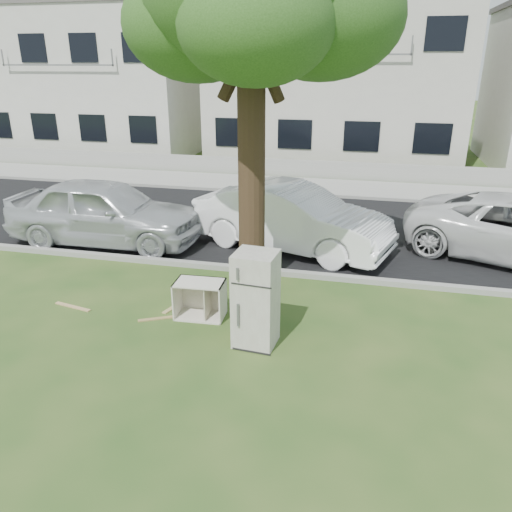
% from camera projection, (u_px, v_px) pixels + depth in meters
% --- Properties ---
extents(ground, '(120.00, 120.00, 0.00)m').
position_uv_depth(ground, '(250.00, 327.00, 8.96)').
color(ground, '#27491A').
extents(road, '(120.00, 7.00, 0.01)m').
position_uv_depth(road, '(300.00, 227.00, 14.39)').
color(road, black).
rests_on(road, ground).
extents(kerb_near, '(120.00, 0.18, 0.12)m').
position_uv_depth(kerb_near, '(276.00, 274.00, 11.18)').
color(kerb_near, gray).
rests_on(kerb_near, ground).
extents(kerb_far, '(120.00, 0.18, 0.12)m').
position_uv_depth(kerb_far, '(314.00, 196.00, 17.61)').
color(kerb_far, gray).
rests_on(kerb_far, ground).
extents(sidewalk, '(120.00, 2.80, 0.01)m').
position_uv_depth(sidewalk, '(319.00, 187.00, 18.93)').
color(sidewalk, gray).
rests_on(sidewalk, ground).
extents(low_wall, '(120.00, 0.15, 0.70)m').
position_uv_depth(low_wall, '(324.00, 170.00, 20.25)').
color(low_wall, gray).
rests_on(low_wall, ground).
extents(townhouse_left, '(10.20, 8.16, 7.04)m').
position_uv_depth(townhouse_left, '(107.00, 80.00, 26.08)').
color(townhouse_left, silver).
rests_on(townhouse_left, ground).
extents(townhouse_center, '(11.22, 8.16, 7.44)m').
position_uv_depth(townhouse_center, '(338.00, 78.00, 23.46)').
color(townhouse_center, '#B9B6A9').
rests_on(townhouse_center, ground).
extents(fridge, '(0.72, 0.68, 1.64)m').
position_uv_depth(fridge, '(256.00, 299.00, 8.17)').
color(fridge, silver).
rests_on(fridge, ground).
extents(cabinet, '(0.93, 0.61, 0.70)m').
position_uv_depth(cabinet, '(200.00, 299.00, 9.23)').
color(cabinet, silver).
rests_on(cabinet, ground).
extents(plank_a, '(0.97, 0.56, 0.02)m').
position_uv_depth(plank_a, '(167.00, 318.00, 9.28)').
color(plank_a, '#977E49').
rests_on(plank_a, ground).
extents(plank_b, '(0.84, 0.25, 0.02)m').
position_uv_depth(plank_b, '(73.00, 307.00, 9.69)').
color(plank_b, tan).
rests_on(plank_b, ground).
extents(plank_c, '(0.32, 0.81, 0.02)m').
position_uv_depth(plank_c, '(177.00, 305.00, 9.76)').
color(plank_c, tan).
rests_on(plank_c, ground).
extents(car_center, '(5.25, 3.12, 1.63)m').
position_uv_depth(car_center, '(292.00, 218.00, 12.42)').
color(car_center, white).
rests_on(car_center, ground).
extents(car_left, '(5.03, 2.08, 1.70)m').
position_uv_depth(car_left, '(105.00, 211.00, 12.84)').
color(car_left, '#BBBEC3').
rests_on(car_left, ground).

